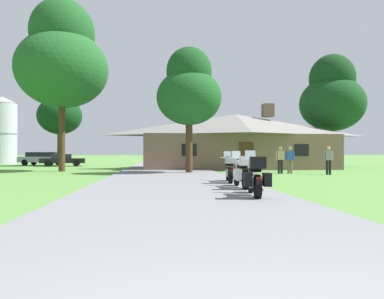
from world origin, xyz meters
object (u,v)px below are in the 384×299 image
(motorcycle_silver_second_in_row, at_px, (242,172))
(tree_left_near, at_px, (62,59))
(motorcycle_silver_farthest_in_row, at_px, (229,169))
(bystander_tan_shirt_beside_signpost, at_px, (280,158))
(tree_by_lodge_front, at_px, (189,90))
(bystander_blue_shirt_near_lodge, at_px, (290,158))
(parked_silver_suv_far_left, at_px, (42,158))
(tree_left_far, at_px, (60,111))
(parked_black_sedan_far_left, at_px, (63,160))
(metal_silo_distant, at_px, (2,130))
(tree_right_of_lodge, at_px, (332,96))
(motorcycle_silver_nearest_to_camera, at_px, (255,177))
(bystander_gray_shirt_by_tree, at_px, (328,159))

(motorcycle_silver_second_in_row, bearing_deg, tree_left_near, 124.89)
(motorcycle_silver_farthest_in_row, distance_m, bystander_tan_shirt_beside_signpost, 8.65)
(tree_by_lodge_front, bearing_deg, motorcycle_silver_farthest_in_row, -82.80)
(bystander_tan_shirt_beside_signpost, relative_size, tree_left_near, 0.14)
(bystander_blue_shirt_near_lodge, bearing_deg, tree_by_lodge_front, -171.81)
(bystander_tan_shirt_beside_signpost, bearing_deg, motorcycle_silver_second_in_row, 64.89)
(motorcycle_silver_second_in_row, xyz_separation_m, parked_silver_suv_far_left, (-15.37, 27.94, 0.17))
(tree_left_far, bearing_deg, motorcycle_silver_farthest_in_row, -60.81)
(tree_by_lodge_front, bearing_deg, parked_black_sedan_far_left, 129.38)
(motorcycle_silver_farthest_in_row, relative_size, tree_by_lodge_front, 0.26)
(metal_silo_distant, bearing_deg, tree_right_of_lodge, -19.61)
(motorcycle_silver_nearest_to_camera, distance_m, tree_right_of_lodge, 27.13)
(parked_black_sedan_far_left, bearing_deg, parked_silver_suv_far_left, 31.19)
(bystander_gray_shirt_by_tree, bearing_deg, tree_by_lodge_front, 165.22)
(tree_left_far, xyz_separation_m, parked_silver_suv_far_left, (-2.30, 1.93, -4.86))
(tree_by_lodge_front, distance_m, metal_silo_distant, 30.13)
(bystander_tan_shirt_beside_signpost, xyz_separation_m, tree_right_of_lodge, (8.56, 10.48, 5.66))
(motorcycle_silver_nearest_to_camera, relative_size, tree_right_of_lodge, 0.20)
(bystander_gray_shirt_by_tree, relative_size, metal_silo_distant, 0.21)
(motorcycle_silver_second_in_row, relative_size, bystander_gray_shirt_by_tree, 1.25)
(motorcycle_silver_nearest_to_camera, distance_m, bystander_gray_shirt_by_tree, 13.07)
(tree_right_of_lodge, relative_size, tree_by_lodge_front, 1.31)
(tree_left_far, bearing_deg, tree_by_lodge_front, -51.79)
(tree_left_near, relative_size, parked_silver_suv_far_left, 2.48)
(motorcycle_silver_second_in_row, relative_size, parked_silver_suv_far_left, 0.43)
(motorcycle_silver_nearest_to_camera, distance_m, motorcycle_silver_farthest_in_row, 5.03)
(motorcycle_silver_farthest_in_row, xyz_separation_m, tree_left_near, (-9.73, 11.31, 7.33))
(tree_left_far, bearing_deg, parked_black_sedan_far_left, -64.99)
(motorcycle_silver_second_in_row, relative_size, bystander_tan_shirt_beside_signpost, 1.23)
(motorcycle_silver_nearest_to_camera, bearing_deg, parked_silver_suv_far_left, 123.35)
(parked_black_sedan_far_left, bearing_deg, tree_left_far, 14.84)
(tree_right_of_lodge, relative_size, tree_left_near, 0.87)
(bystander_blue_shirt_near_lodge, relative_size, parked_silver_suv_far_left, 0.34)
(bystander_tan_shirt_beside_signpost, bearing_deg, bystander_gray_shirt_by_tree, 149.04)
(tree_right_of_lodge, bearing_deg, motorcycle_silver_second_in_row, -123.09)
(motorcycle_silver_farthest_in_row, distance_m, parked_silver_suv_far_left, 29.68)
(bystander_blue_shirt_near_lodge, distance_m, parked_black_sedan_far_left, 23.02)
(tree_left_far, distance_m, metal_silo_distant, 10.90)
(bystander_tan_shirt_beside_signpost, relative_size, tree_by_lodge_front, 0.21)
(bystander_tan_shirt_beside_signpost, distance_m, metal_silo_distant, 34.89)
(metal_silo_distant, bearing_deg, tree_left_far, -38.44)
(tree_right_of_lodge, bearing_deg, bystander_blue_shirt_near_lodge, -127.08)
(bystander_blue_shirt_near_lodge, distance_m, tree_by_lodge_front, 7.71)
(tree_right_of_lodge, height_order, tree_by_lodge_front, tree_right_of_lodge)
(parked_silver_suv_far_left, distance_m, parked_black_sedan_far_left, 4.51)
(bystander_gray_shirt_by_tree, bearing_deg, metal_silo_distant, 140.74)
(bystander_blue_shirt_near_lodge, xyz_separation_m, bystander_gray_shirt_by_tree, (1.82, -1.46, -0.02))
(motorcycle_silver_second_in_row, bearing_deg, parked_silver_suv_far_left, 118.73)
(motorcycle_silver_second_in_row, xyz_separation_m, parked_black_sedan_far_left, (-12.38, 24.55, 0.03))
(motorcycle_silver_farthest_in_row, xyz_separation_m, parked_black_sedan_far_left, (-12.41, 21.98, 0.02))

